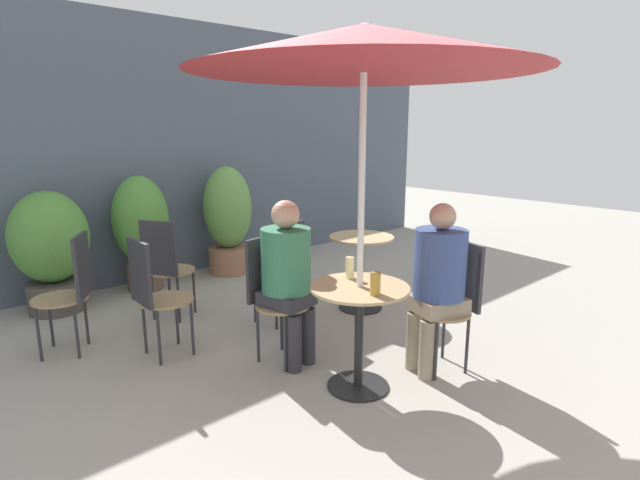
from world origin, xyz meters
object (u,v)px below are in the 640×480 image
bistro_chair_3 (165,261)px  bistro_chair_4 (72,284)px  potted_plant_0 (50,246)px  potted_plant_2 (228,218)px  cafe_table_near (359,316)px  bistro_chair_2 (153,289)px  bistro_chair_5 (283,264)px  beer_glass_1 (350,268)px  seated_person_1 (288,270)px  beer_glass_0 (375,284)px  seated_person_0 (438,275)px  bistro_chair_1 (272,288)px  cafe_table_far (361,259)px  potted_plant_1 (141,226)px  umbrella (364,49)px  bistro_chair_0 (454,295)px

bistro_chair_3 → bistro_chair_4: size_ratio=1.00×
potted_plant_0 → potted_plant_2: 2.00m
cafe_table_near → bistro_chair_2: 1.62m
bistro_chair_5 → bistro_chair_3: bearing=-56.7°
bistro_chair_3 → beer_glass_1: 1.97m
cafe_table_near → bistro_chair_4: size_ratio=0.77×
bistro_chair_2 → potted_plant_2: 2.40m
potted_plant_0 → seated_person_1: bearing=-67.1°
beer_glass_0 → beer_glass_1: 0.39m
cafe_table_near → potted_plant_2: potted_plant_2 is taller
potted_plant_2 → seated_person_0: bearing=-94.5°
bistro_chair_1 → bistro_chair_2: 0.92m
cafe_table_far → bistro_chair_2: bistro_chair_2 is taller
potted_plant_1 → bistro_chair_3: bearing=-101.8°
bistro_chair_2 → potted_plant_0: potted_plant_0 is taller
beer_glass_1 → umbrella: 1.44m
bistro_chair_0 → bistro_chair_4: 2.96m
cafe_table_near → cafe_table_far: size_ratio=1.00×
bistro_chair_3 → bistro_chair_5: (0.75, -0.81, 0.00)m
bistro_chair_5 → beer_glass_0: bistro_chair_5 is taller
bistro_chair_4 → umbrella: (1.28, -1.91, 1.67)m
cafe_table_near → seated_person_1: 0.67m
cafe_table_far → beer_glass_0: 1.77m
beer_glass_0 → umbrella: bearing=73.2°
potted_plant_2 → beer_glass_1: bearing=-105.0°
cafe_table_near → beer_glass_0: (-0.06, -0.19, 0.29)m
bistro_chair_5 → umbrella: (-0.32, -1.25, 1.67)m
bistro_chair_4 → beer_glass_0: bearing=61.7°
bistro_chair_1 → potted_plant_2: size_ratio=0.73×
beer_glass_0 → potted_plant_1: potted_plant_1 is taller
beer_glass_1 → seated_person_0: bearing=-36.2°
cafe_table_near → beer_glass_1: (0.08, 0.18, 0.29)m
bistro_chair_1 → potted_plant_1: (-0.06, 2.33, 0.15)m
cafe_table_near → potted_plant_2: (0.85, 3.05, 0.17)m
seated_person_1 → potted_plant_1: potted_plant_1 is taller
potted_plant_1 → bistro_chair_4: bearing=-131.6°
seated_person_0 → potted_plant_2: (0.25, 3.25, -0.05)m
bistro_chair_2 → potted_plant_0: (-0.29, 1.66, 0.09)m
cafe_table_far → potted_plant_0: (-2.29, 1.96, 0.15)m
beer_glass_1 → cafe_table_far: bearing=40.1°
beer_glass_0 → umbrella: size_ratio=0.06×
cafe_table_far → bistro_chair_0: (-0.40, -1.32, 0.06)m
bistro_chair_2 → bistro_chair_5: 1.18m
seated_person_1 → potted_plant_0: size_ratio=1.06×
bistro_chair_5 → beer_glass_1: (-0.24, -1.08, 0.24)m
seated_person_1 → umbrella: bearing=-90.0°
cafe_table_near → seated_person_0: 0.67m
bistro_chair_2 → potted_plant_1: bearing=-19.4°
seated_person_0 → seated_person_1: bearing=-120.0°
beer_glass_0 → cafe_table_far: bearing=46.3°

